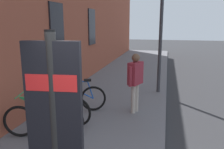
# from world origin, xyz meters

# --- Properties ---
(ground) EXTENTS (60.00, 60.00, 0.00)m
(ground) POSITION_xyz_m (6.00, -1.00, 0.00)
(ground) COLOR #2D2D30
(sidewalk_pavement) EXTENTS (24.00, 3.50, 0.12)m
(sidewalk_pavement) POSITION_xyz_m (8.00, 1.75, 0.06)
(sidewalk_pavement) COLOR slate
(sidewalk_pavement) RESTS_ON ground
(bicycle_leaning_wall) EXTENTS (0.58, 1.74, 0.97)m
(bicycle_leaning_wall) POSITION_xyz_m (2.89, 2.59, 0.51)
(bicycle_leaning_wall) COLOR black
(bicycle_leaning_wall) RESTS_ON sidewalk_pavement
(bicycle_by_door) EXTENTS (0.50, 1.75, 0.97)m
(bicycle_by_door) POSITION_xyz_m (3.69, 2.60, 0.51)
(bicycle_by_door) COLOR black
(bicycle_by_door) RESTS_ON sidewalk_pavement
(bicycle_beside_lamp) EXTENTS (0.69, 1.70, 0.97)m
(bicycle_beside_lamp) POSITION_xyz_m (4.47, 2.52, 0.51)
(bicycle_beside_lamp) COLOR black
(bicycle_beside_lamp) RESTS_ON sidewalk_pavement
(transit_info_sign) EXTENTS (0.15, 0.56, 2.40)m
(transit_info_sign) POSITION_xyz_m (0.58, 1.09, 1.72)
(transit_info_sign) COLOR black
(transit_info_sign) RESTS_ON sidewalk_pavement
(pedestrian_crossing_street) EXTENTS (0.59, 0.40, 1.66)m
(pedestrian_crossing_street) POSITION_xyz_m (4.79, 0.86, 1.13)
(pedestrian_crossing_street) COLOR #B2A599
(pedestrian_crossing_street) RESTS_ON sidewalk_pavement
(street_lamp) EXTENTS (0.28, 0.28, 5.46)m
(street_lamp) POSITION_xyz_m (6.95, 0.30, 3.34)
(street_lamp) COLOR #333338
(street_lamp) RESTS_ON sidewalk_pavement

